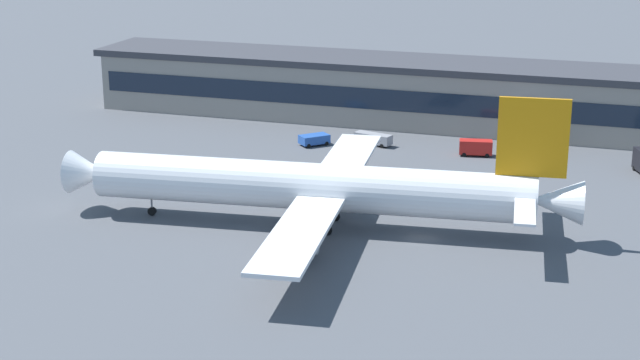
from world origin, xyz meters
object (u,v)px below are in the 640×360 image
object	(u,v)px
airliner	(317,187)
crew_van	(476,147)
catering_truck	(532,137)
belt_loader	(374,138)
pushback_tractor	(315,139)

from	to	relation	value
airliner	crew_van	distance (m)	42.15
crew_van	catering_truck	distance (m)	9.85
catering_truck	airliner	bearing A→B (deg)	-115.66
belt_loader	airliner	bearing A→B (deg)	-84.95
airliner	crew_van	xyz separation A→B (m)	(13.68, 39.68, -3.85)
airliner	pushback_tractor	distance (m)	40.20
airliner	pushback_tractor	bearing A→B (deg)	108.92
crew_van	belt_loader	distance (m)	17.34
pushback_tractor	crew_van	distance (m)	26.71
belt_loader	catering_truck	world-z (taller)	catering_truck
airliner	pushback_tractor	size ratio (longest dim) A/B	12.58
airliner	belt_loader	xyz separation A→B (m)	(-3.61, 40.90, -4.16)
airliner	belt_loader	size ratio (longest dim) A/B	9.88
pushback_tractor	airliner	bearing A→B (deg)	-71.08
crew_van	belt_loader	bearing A→B (deg)	175.97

